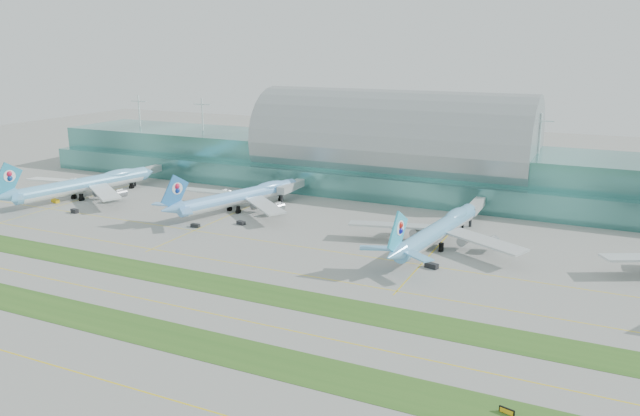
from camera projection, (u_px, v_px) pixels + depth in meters
The scene contains 18 objects.
ground at pixel (230, 290), 161.94m from camera, with size 700.00×700.00×0.00m, color gray.
terminal at pixel (392, 157), 270.98m from camera, with size 340.00×69.10×36.00m.
grass_strip_near at pixel (160, 334), 137.44m from camera, with size 420.00×12.00×0.08m, color #2D591E.
grass_strip_far at pixel (234, 288), 163.68m from camera, with size 420.00×12.00×0.08m, color #2D591E.
taxiline_a at pixel (93, 377), 119.95m from camera, with size 420.00×0.35×0.01m, color yellow.
taxiline_b at pixel (198, 311), 149.70m from camera, with size 420.00×0.35×0.01m, color yellow.
taxiline_c at pixel (265, 268), 177.69m from camera, with size 420.00×0.35×0.01m, color yellow.
taxiline_d at pixel (300, 246), 196.94m from camera, with size 420.00×0.35×0.01m, color yellow.
airliner_a at pixel (86, 183), 257.60m from camera, with size 61.45×70.83×19.71m.
airliner_b at pixel (241, 196), 238.70m from camera, with size 55.96×65.00×18.40m.
airliner_c at pixel (439, 229), 195.50m from camera, with size 58.43×66.83×18.41m.
gse_a at pixel (55, 201), 250.94m from camera, with size 3.83×1.62×1.41m, color gold.
gse_b at pixel (75, 211), 235.64m from camera, with size 3.05×1.58×1.56m, color black.
gse_c at pixel (195, 225), 217.48m from camera, with size 3.20×1.53×1.23m, color black.
gse_d at pixel (241, 223), 220.64m from camera, with size 3.03×1.72×1.25m, color black.
gse_e at pixel (400, 251), 189.80m from camera, with size 3.45×1.87×1.66m, color #C9990B.
gse_f at pixel (432, 266), 177.84m from camera, with size 3.84×1.77×1.48m, color black.
taxiway_sign_east at pixel (507, 411), 107.71m from camera, with size 2.80×1.01×1.20m.
Camera 1 is at (85.46, -126.76, 62.14)m, focal length 35.00 mm.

